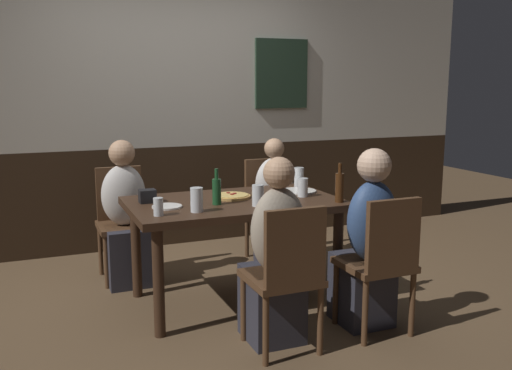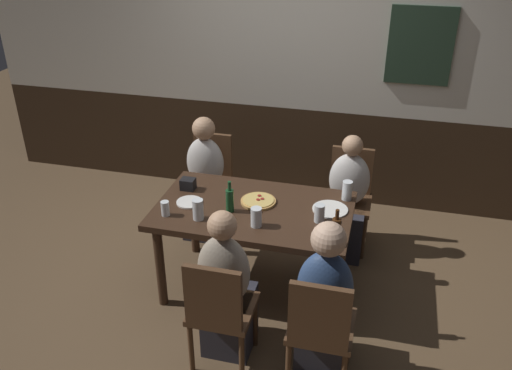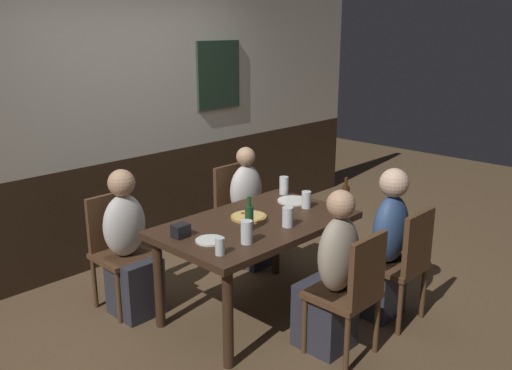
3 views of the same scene
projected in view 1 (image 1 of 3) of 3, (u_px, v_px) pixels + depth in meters
name	position (u px, v px, depth m)	size (l,w,h in m)	color
ground_plane	(235.00, 301.00, 4.07)	(12.00, 12.00, 0.00)	brown
wall_back	(174.00, 109.00, 5.35)	(6.40, 0.13, 2.60)	#332316
dining_table	(234.00, 213.00, 3.96)	(1.45, 0.88, 0.74)	#382316
chair_mid_near	(287.00, 271.00, 3.20)	(0.40, 0.40, 0.88)	#513521
chair_left_far	(122.00, 216.00, 4.53)	(0.40, 0.40, 0.88)	#513521
chair_right_far	(269.00, 203.00, 5.01)	(0.40, 0.40, 0.88)	#513521
chair_right_near	(382.00, 258.00, 3.44)	(0.40, 0.40, 0.88)	#513521
person_mid_near	(275.00, 266.00, 3.36)	(0.34, 0.37, 1.13)	#2D2D38
person_left_far	(126.00, 224.00, 4.38)	(0.34, 0.37, 1.12)	#2D2D38
person_right_far	(276.00, 212.00, 4.86)	(0.34, 0.37, 1.08)	#2D2D38
person_right_near	(367.00, 251.00, 3.59)	(0.34, 0.37, 1.15)	#2D2D38
pizza	(232.00, 196.00, 4.02)	(0.27, 0.27, 0.03)	tan
tumbler_short	(303.00, 189.00, 4.06)	(0.07, 0.07, 0.13)	silver
pint_glass_pale	(299.00, 178.00, 4.45)	(0.08, 0.08, 0.15)	silver
highball_clear	(158.00, 208.00, 3.47)	(0.06, 0.06, 0.11)	silver
beer_glass_tall	(258.00, 197.00, 3.75)	(0.08, 0.08, 0.14)	silver
pint_glass_amber	(197.00, 201.00, 3.57)	(0.08, 0.08, 0.16)	silver
beer_bottle_green	(217.00, 191.00, 3.79)	(0.06, 0.06, 0.24)	#194723
beer_bottle_brown	(340.00, 187.00, 3.86)	(0.06, 0.06, 0.27)	#42230F
plate_white_large	(299.00, 191.00, 4.25)	(0.26, 0.26, 0.01)	white
plate_white_small	(167.00, 207.00, 3.71)	(0.20, 0.20, 0.01)	white
condiment_caddy	(147.00, 196.00, 3.86)	(0.11, 0.09, 0.09)	black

